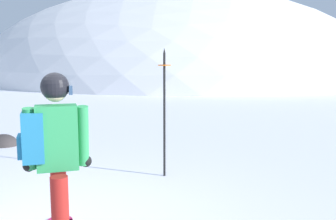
% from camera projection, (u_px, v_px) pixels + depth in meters
% --- Properties ---
extents(ridge_peak_main, '(34.27, 30.84, 15.47)m').
position_uv_depth(ridge_peak_main, '(172.00, 80.00, 34.36)').
color(ridge_peak_main, white).
rests_on(ridge_peak_main, ground).
extents(ridge_peak_far, '(27.51, 24.76, 11.21)m').
position_uv_depth(ridge_peak_far, '(58.00, 72.00, 53.76)').
color(ridge_peak_far, white).
rests_on(ridge_peak_far, ground).
extents(snowboarder_main, '(1.33, 1.44, 1.71)m').
position_uv_depth(snowboarder_main, '(54.00, 161.00, 3.40)').
color(snowboarder_main, '#D11E5B').
rests_on(snowboarder_main, ground).
extents(piste_marker_near, '(0.20, 0.20, 2.00)m').
position_uv_depth(piste_marker_near, '(164.00, 104.00, 5.82)').
color(piste_marker_near, black).
rests_on(piste_marker_near, ground).
extents(rock_dark, '(0.67, 0.57, 0.47)m').
position_uv_depth(rock_dark, '(3.00, 145.00, 8.11)').
color(rock_dark, '#383333').
rests_on(rock_dark, ground).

